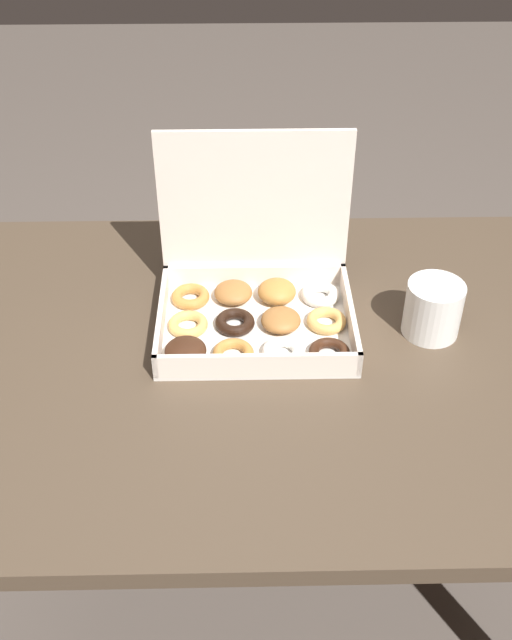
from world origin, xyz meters
name	(u,v)px	position (x,y,z in m)	size (l,w,h in m)	color
ground_plane	(278,598)	(0.00, 0.00, 0.00)	(8.00, 8.00, 0.00)	#564C44
dining_table	(285,394)	(0.00, 0.00, 0.61)	(1.19, 0.79, 0.71)	#4C3D2D
donut_box	(255,292)	(-0.05, 0.08, 0.76)	(0.31, 0.25, 0.29)	silver
coffee_mug	(433,308)	(0.23, 0.04, 0.76)	(0.09, 0.09, 0.09)	white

